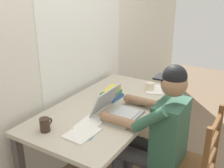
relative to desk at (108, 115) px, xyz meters
The scene contains 13 objects.
back_wall 0.80m from the desk, 89.07° to the left, with size 6.00×0.08×2.60m.
desk is the anchor object (origin of this frame).
seated_person 0.49m from the desk, 97.24° to the right, with size 0.50×0.60×1.23m.
wooden_chair 0.79m from the desk, 94.59° to the right, with size 0.42×0.42×0.93m.
laptop 0.23m from the desk, 127.46° to the right, with size 0.33×0.33×0.22m.
computer_mouse 0.33m from the desk, 52.43° to the right, with size 0.06×0.10×0.03m, color black.
coffee_mug_white 0.55m from the desk, 18.72° to the right, with size 0.12×0.09×0.09m.
coffee_mug_dark 0.63m from the desk, 164.21° to the left, with size 0.11×0.07×0.10m.
book_stack_main 0.22m from the desk, 19.67° to the left, with size 0.21×0.14×0.10m.
paper_pile_near_laptop 0.50m from the desk, behind, with size 0.24×0.18×0.01m, color white.
paper_pile_back_corner 0.35m from the desk, behind, with size 0.25×0.16×0.01m, color white.
paper_pile_side 0.59m from the desk, 20.36° to the right, with size 0.24×0.15×0.01m, color white.
landscape_photo_print 0.50m from the desk, 164.60° to the right, with size 0.13×0.09×0.00m, color teal.
Camera 1 is at (-1.81, -1.14, 1.78)m, focal length 43.72 mm.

